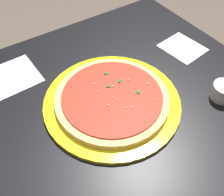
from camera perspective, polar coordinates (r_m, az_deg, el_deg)
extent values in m
cube|color=black|center=(1.30, 6.09, 4.41)|extent=(0.06, 0.06, 0.70)
cube|color=black|center=(0.69, -2.44, -2.01)|extent=(0.96, 0.76, 0.03)
cylinder|color=yellow|center=(0.68, 0.00, -0.81)|extent=(0.36, 0.36, 0.01)
cylinder|color=#DBB26B|center=(0.67, 0.00, -0.07)|extent=(0.30, 0.30, 0.02)
cylinder|color=red|center=(0.66, 0.00, 0.50)|extent=(0.26, 0.26, 0.00)
sphere|color=#EFEACC|center=(0.64, 4.30, -2.00)|extent=(0.00, 0.00, 0.00)
sphere|color=#EFEACC|center=(0.63, 3.09, -2.21)|extent=(0.00, 0.00, 0.00)
sphere|color=#EFEACC|center=(0.64, -1.10, -1.75)|extent=(0.01, 0.01, 0.01)
sphere|color=#EFEACC|center=(0.68, 0.18, 2.68)|extent=(0.01, 0.01, 0.01)
sphere|color=#EFEACC|center=(0.70, 2.33, 3.97)|extent=(0.00, 0.00, 0.00)
sphere|color=#EFEACC|center=(0.67, -3.61, 1.23)|extent=(0.00, 0.00, 0.00)
sphere|color=#EFEACC|center=(0.66, 9.74, -0.42)|extent=(0.00, 0.00, 0.00)
sphere|color=#EFEACC|center=(0.69, 8.08, 3.14)|extent=(0.01, 0.01, 0.01)
sphere|color=#EFEACC|center=(0.69, -3.98, 3.17)|extent=(0.01, 0.01, 0.01)
sphere|color=#EFEACC|center=(0.65, 0.27, 0.11)|extent=(0.00, 0.00, 0.00)
sphere|color=#EFEACC|center=(0.70, 3.85, 4.14)|extent=(0.00, 0.00, 0.00)
sphere|color=#EFEACC|center=(0.65, 1.18, -0.41)|extent=(0.00, 0.00, 0.00)
sphere|color=#EFEACC|center=(0.67, 4.43, 1.38)|extent=(0.00, 0.00, 0.00)
cube|color=#23561E|center=(0.68, -0.80, 2.63)|extent=(0.01, 0.01, 0.00)
cube|color=#23561E|center=(0.72, -1.43, 5.55)|extent=(0.01, 0.01, 0.00)
cube|color=#23561E|center=(0.70, 1.80, 3.87)|extent=(0.01, 0.01, 0.00)
cube|color=#23561E|center=(0.67, 5.87, 1.29)|extent=(0.01, 0.01, 0.00)
cylinder|color=silver|center=(0.75, 23.58, 1.36)|extent=(0.06, 0.06, 0.04)
cube|color=white|center=(0.81, -21.59, 4.38)|extent=(0.16, 0.15, 0.00)
cube|color=white|center=(0.89, 15.49, 10.77)|extent=(0.13, 0.14, 0.00)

